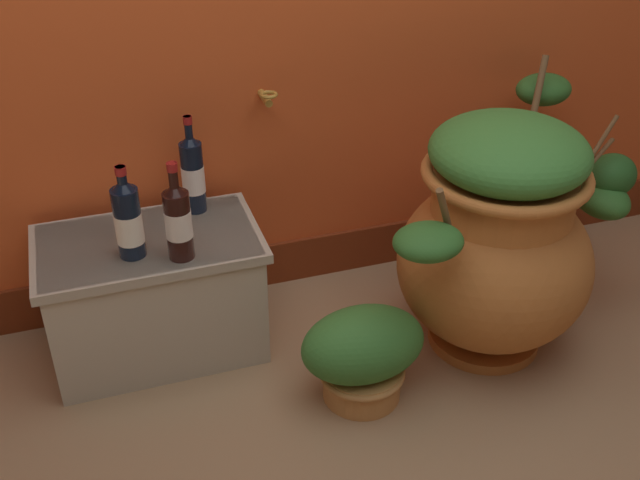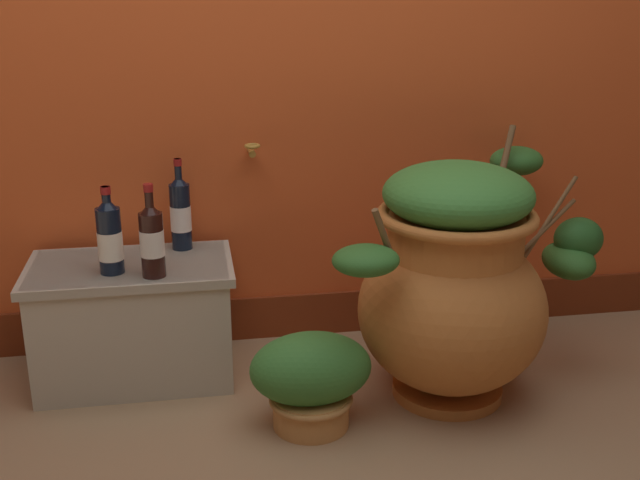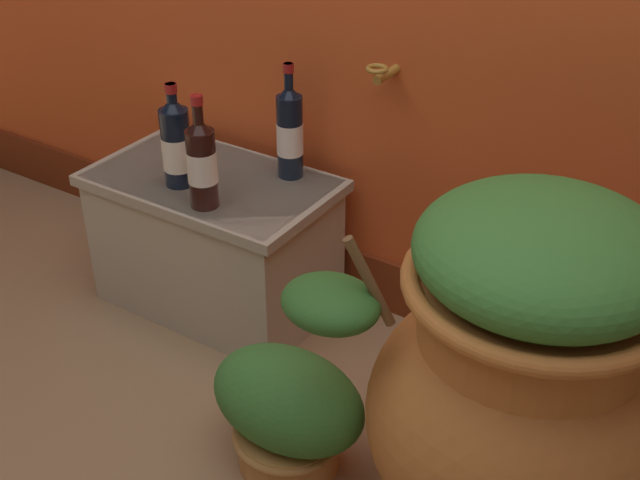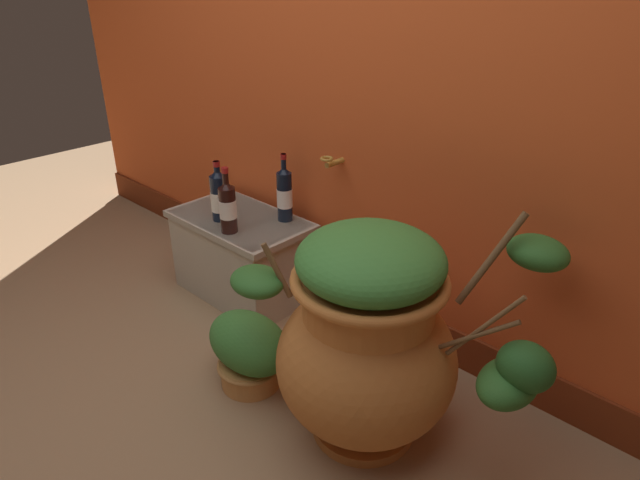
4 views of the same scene
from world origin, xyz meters
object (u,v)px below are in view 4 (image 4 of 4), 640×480
at_px(wine_bottle_left, 228,205).
at_px(potted_shrub, 249,350).
at_px(wine_bottle_middle, 284,193).
at_px(wine_bottle_right, 219,195).
at_px(terracotta_urn, 371,339).

distance_m(wine_bottle_left, potted_shrub, 0.66).
height_order(wine_bottle_left, wine_bottle_middle, wine_bottle_middle).
bearing_deg(potted_shrub, wine_bottle_right, 149.58).
bearing_deg(wine_bottle_left, terracotta_urn, -10.21).
bearing_deg(terracotta_urn, wine_bottle_middle, 153.38).
height_order(wine_bottle_right, potted_shrub, wine_bottle_right).
xyz_separation_m(wine_bottle_right, potted_shrub, (0.59, -0.35, -0.38)).
bearing_deg(terracotta_urn, wine_bottle_right, 168.20).
xyz_separation_m(terracotta_urn, potted_shrub, (-0.49, -0.12, -0.24)).
bearing_deg(wine_bottle_middle, terracotta_urn, -26.62).
xyz_separation_m(terracotta_urn, wine_bottle_left, (-0.95, 0.17, 0.15)).
xyz_separation_m(wine_bottle_middle, potted_shrub, (0.37, -0.55, -0.39)).
bearing_deg(wine_bottle_right, potted_shrub, -30.42).
bearing_deg(wine_bottle_middle, wine_bottle_right, -137.55).
bearing_deg(wine_bottle_left, potted_shrub, -32.54).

